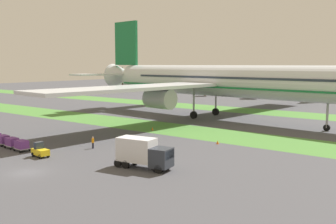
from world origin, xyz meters
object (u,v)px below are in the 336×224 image
Objects in this scene: airliner at (213,81)px; taxiway_marker_1 at (152,129)px; catering_truck at (143,152)px; baggage_tug at (40,151)px; cargo_dolly_second at (12,142)px; cargo_dolly_third at (3,139)px; cargo_dolly_lead at (22,145)px; ground_crew_marshaller at (93,142)px; taxiway_marker_0 at (218,142)px.

airliner is 152.84× the size of taxiway_marker_1.
catering_truck is at bearing -52.23° from taxiway_marker_1.
baggage_tug is at bearing -85.77° from taxiway_marker_1.
cargo_dolly_second is 4.02× the size of taxiway_marker_1.
cargo_dolly_third is 25.58m from catering_truck.
baggage_tug is 1.17× the size of cargo_dolly_lead.
catering_truck is (19.58, 3.64, 1.03)m from cargo_dolly_lead.
airliner is at bearing -179.42° from cargo_dolly_lead.
airliner is at bearing 173.43° from cargo_dolly_third.
airliner is 38.03× the size of cargo_dolly_lead.
baggage_tug is 15.16m from catering_truck.
taxiway_marker_1 is at bearing -171.10° from baggage_tug.
cargo_dolly_lead is at bearing -90.00° from baggage_tug.
taxiway_marker_1 is (6.03, 24.61, -0.63)m from cargo_dolly_second.
cargo_dolly_second is at bearing -90.00° from cargo_dolly_lead.
airliner is 45.98m from catering_truck.
cargo_dolly_lead is 1.00× the size of cargo_dolly_second.
taxiway_marker_1 is (-3.39, 17.48, -0.66)m from ground_crew_marshaller.
ground_crew_marshaller is (1.53, 7.78, 0.13)m from baggage_tug.
baggage_tug reaches higher than cargo_dolly_lead.
cargo_dolly_third is at bearing -90.00° from baggage_tug.
taxiway_marker_0 is (-0.32, 17.60, -1.68)m from catering_truck.
baggage_tug is at bearing 90.00° from cargo_dolly_lead.
airliner is at bearing -20.90° from ground_crew_marshaller.
baggage_tug is 5.03m from cargo_dolly_lead.
cargo_dolly_third is at bearing -90.00° from cargo_dolly_lead.
baggage_tug is 25.33m from taxiway_marker_1.
baggage_tug reaches higher than taxiway_marker_0.
taxiway_marker_1 is (-1.87, 25.26, -0.53)m from baggage_tug.
cargo_dolly_lead reaches higher than taxiway_marker_1.
cargo_dolly_lead and cargo_dolly_third have the same top height.
baggage_tug is at bearing -83.57° from catering_truck.
taxiway_marker_1 is (-0.16, -21.29, -8.23)m from airliner.
taxiway_marker_0 is (19.26, 21.24, -0.64)m from cargo_dolly_lead.
taxiway_marker_1 reaches higher than taxiway_marker_0.
ground_crew_marshaller is at bearing -132.53° from taxiway_marker_0.
ground_crew_marshaller is at bearing 143.11° from cargo_dolly_lead.
cargo_dolly_second is 1.00× the size of cargo_dolly_third.
airliner is 12.18× the size of catering_truck.
taxiway_marker_0 is 0.96× the size of taxiway_marker_1.
airliner is 22.82m from taxiway_marker_1.
baggage_tug is (1.71, -46.54, -7.70)m from airliner.
ground_crew_marshaller reaches higher than cargo_dolly_second.
baggage_tug is at bearing 90.00° from cargo_dolly_second.
ground_crew_marshaller reaches higher than taxiway_marker_1.
cargo_dolly_second is (-6.19, -45.90, -7.60)m from airliner.
catering_truck reaches higher than cargo_dolly_third.
taxiway_marker_1 is at bearing 4.80° from airliner.
cargo_dolly_third is 14.12m from ground_crew_marshaller.
cargo_dolly_second reaches higher than taxiway_marker_1.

